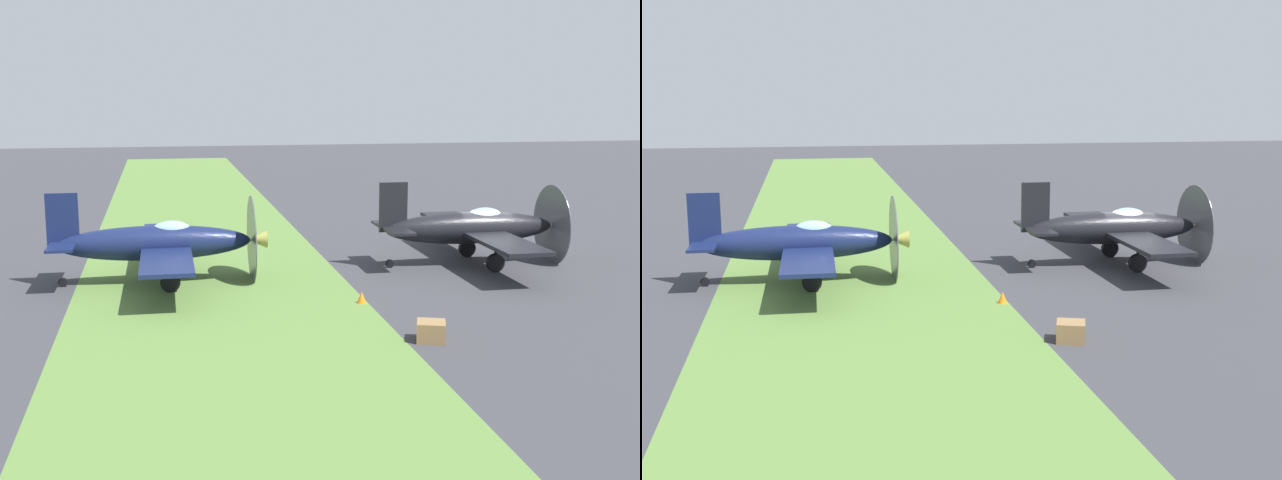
{
  "view_description": "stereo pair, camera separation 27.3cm",
  "coord_description": "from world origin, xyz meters",
  "views": [
    {
      "loc": [
        35.32,
        -14.6,
        7.97
      ],
      "look_at": [
        0.8,
        -7.88,
        1.47
      ],
      "focal_mm": 46.43,
      "sensor_mm": 36.0,
      "label": 1
    },
    {
      "loc": [
        35.38,
        -14.33,
        7.97
      ],
      "look_at": [
        0.8,
        -7.88,
        1.47
      ],
      "focal_mm": 46.43,
      "sensor_mm": 36.0,
      "label": 2
    }
  ],
  "objects": [
    {
      "name": "ground_plane",
      "position": [
        0.0,
        0.0,
        0.0
      ],
      "size": [
        160.0,
        160.0,
        0.0
      ],
      "primitive_type": "plane",
      "color": "#38383D"
    },
    {
      "name": "airplane_lead",
      "position": [
        0.3,
        -0.68,
        1.68
      ],
      "size": [
        11.21,
        8.93,
        4.02
      ],
      "rotation": [
        0.0,
        0.0,
        0.0
      ],
      "color": "black",
      "rests_on": "ground"
    },
    {
      "name": "runway_marker_cone",
      "position": [
        6.1,
        -7.32,
        0.22
      ],
      "size": [
        0.36,
        0.36,
        0.44
      ],
      "primitive_type": "cone",
      "color": "orange",
      "rests_on": "ground"
    },
    {
      "name": "grass_verge",
      "position": [
        0.0,
        -12.58,
        0.0
      ],
      "size": [
        120.0,
        11.0,
        0.01
      ],
      "primitive_type": "cube",
      "color": "#567A38",
      "rests_on": "ground"
    },
    {
      "name": "supply_crate",
      "position": [
        11.1,
        -6.27,
        0.32
      ],
      "size": [
        1.14,
        1.14,
        0.64
      ],
      "primitive_type": "cube",
      "rotation": [
        0.0,
        0.0,
        1.24
      ],
      "color": "olive",
      "rests_on": "ground"
    },
    {
      "name": "airplane_wingman",
      "position": [
        1.3,
        -14.72,
        1.67
      ],
      "size": [
        11.14,
        8.87,
        4.0
      ],
      "rotation": [
        0.0,
        0.0,
        -0.01
      ],
      "color": "#141E47",
      "rests_on": "ground"
    }
  ]
}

